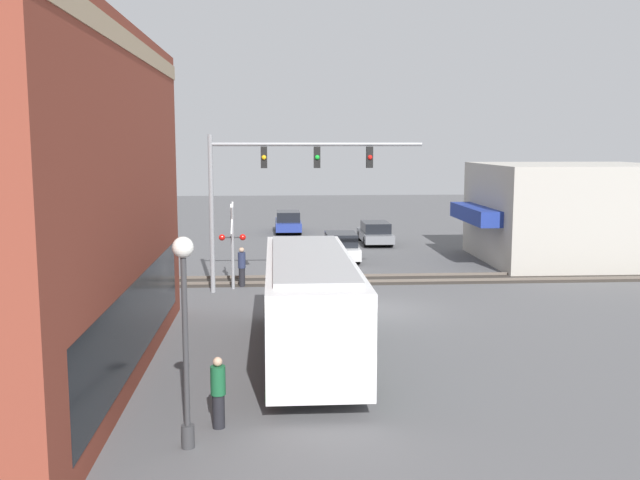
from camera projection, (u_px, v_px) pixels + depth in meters
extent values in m
plane|color=#565659|center=(374.00, 310.00, 27.47)|extent=(120.00, 120.00, 0.00)
cube|color=tan|center=(125.00, 43.00, 18.34)|extent=(16.37, 0.36, 0.50)
cube|color=black|center=(138.00, 317.00, 19.33)|extent=(13.58, 0.12, 2.20)
cube|color=#B2ADA3|center=(571.00, 213.00, 38.47)|extent=(8.79, 9.42, 5.26)
cube|color=navy|center=(475.00, 214.00, 38.13)|extent=(6.15, 1.20, 0.80)
cube|color=white|center=(310.00, 302.00, 21.14)|extent=(10.09, 2.55, 2.57)
cube|color=black|center=(310.00, 289.00, 21.09)|extent=(9.89, 2.59, 1.08)
cube|color=#288438|center=(310.00, 338.00, 21.30)|extent=(9.89, 2.58, 0.24)
cube|color=#A5A8AA|center=(310.00, 257.00, 20.96)|extent=(8.58, 2.17, 0.12)
cylinder|color=black|center=(306.00, 318.00, 24.12)|extent=(1.00, 2.57, 1.00)
cylinder|color=black|center=(317.00, 377.00, 18.10)|extent=(1.00, 2.57, 1.00)
cylinder|color=gray|center=(212.00, 215.00, 30.19)|extent=(0.20, 0.20, 6.73)
cylinder|color=gray|center=(317.00, 144.00, 30.08)|extent=(0.16, 8.97, 0.16)
cube|color=black|center=(264.00, 157.00, 30.01)|extent=(0.30, 0.27, 0.90)
sphere|color=yellow|center=(264.00, 157.00, 29.85)|extent=(0.20, 0.20, 0.20)
cube|color=black|center=(317.00, 157.00, 30.16)|extent=(0.30, 0.27, 0.90)
sphere|color=green|center=(317.00, 157.00, 29.99)|extent=(0.20, 0.20, 0.20)
cube|color=black|center=(370.00, 157.00, 30.30)|extent=(0.30, 0.27, 0.90)
sphere|color=red|center=(370.00, 157.00, 30.14)|extent=(0.20, 0.20, 0.20)
cylinder|color=gray|center=(233.00, 248.00, 31.15)|extent=(0.14, 0.14, 3.60)
cube|color=white|center=(232.00, 219.00, 30.97)|extent=(1.41, 0.06, 1.41)
cube|color=white|center=(232.00, 219.00, 30.97)|extent=(1.41, 0.06, 1.41)
cylinder|color=#38383A|center=(232.00, 237.00, 31.08)|extent=(0.08, 0.90, 0.08)
sphere|color=red|center=(243.00, 237.00, 31.06)|extent=(0.28, 0.28, 0.28)
sphere|color=red|center=(222.00, 237.00, 31.00)|extent=(0.28, 0.28, 0.28)
cylinder|color=#38383A|center=(188.00, 436.00, 15.03)|extent=(0.28, 0.28, 0.50)
cylinder|color=#38383A|center=(186.00, 355.00, 14.78)|extent=(0.12, 0.12, 4.07)
sphere|color=white|center=(183.00, 247.00, 14.48)|extent=(0.44, 0.44, 0.44)
cube|color=#332D28|center=(356.00, 280.00, 33.39)|extent=(2.60, 60.00, 0.03)
cube|color=#6B6056|center=(358.00, 281.00, 32.68)|extent=(0.07, 60.00, 0.15)
cube|color=#6B6056|center=(355.00, 276.00, 34.10)|extent=(0.07, 60.00, 0.15)
cube|color=silver|center=(341.00, 250.00, 38.98)|extent=(4.27, 1.80, 0.59)
cube|color=black|center=(341.00, 239.00, 38.68)|extent=(2.35, 1.62, 0.69)
cylinder|color=black|center=(338.00, 251.00, 40.32)|extent=(0.64, 1.82, 0.64)
cylinder|color=black|center=(343.00, 258.00, 37.70)|extent=(0.64, 1.82, 0.64)
cube|color=slate|center=(375.00, 236.00, 45.37)|extent=(4.71, 1.80, 0.52)
cube|color=black|center=(376.00, 227.00, 45.06)|extent=(2.59, 1.62, 0.64)
cylinder|color=black|center=(372.00, 236.00, 46.84)|extent=(0.64, 1.82, 0.64)
cylinder|color=black|center=(378.00, 242.00, 43.95)|extent=(0.64, 1.82, 0.64)
cube|color=navy|center=(288.00, 225.00, 51.05)|extent=(4.52, 1.80, 0.59)
cube|color=black|center=(288.00, 216.00, 50.74)|extent=(2.49, 1.62, 0.69)
cylinder|color=black|center=(288.00, 226.00, 52.47)|extent=(0.64, 1.82, 0.64)
cylinder|color=black|center=(289.00, 230.00, 49.70)|extent=(0.64, 1.82, 0.64)
cylinder|color=black|center=(242.00, 277.00, 31.81)|extent=(0.28, 0.28, 0.85)
cylinder|color=#262D4C|center=(242.00, 260.00, 31.71)|extent=(0.34, 0.34, 0.71)
sphere|color=tan|center=(242.00, 250.00, 31.65)|extent=(0.23, 0.23, 0.23)
cylinder|color=black|center=(219.00, 411.00, 16.06)|extent=(0.28, 0.28, 0.78)
cylinder|color=#195933|center=(218.00, 380.00, 15.96)|extent=(0.34, 0.34, 0.65)
sphere|color=tan|center=(218.00, 362.00, 15.90)|extent=(0.21, 0.21, 0.21)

